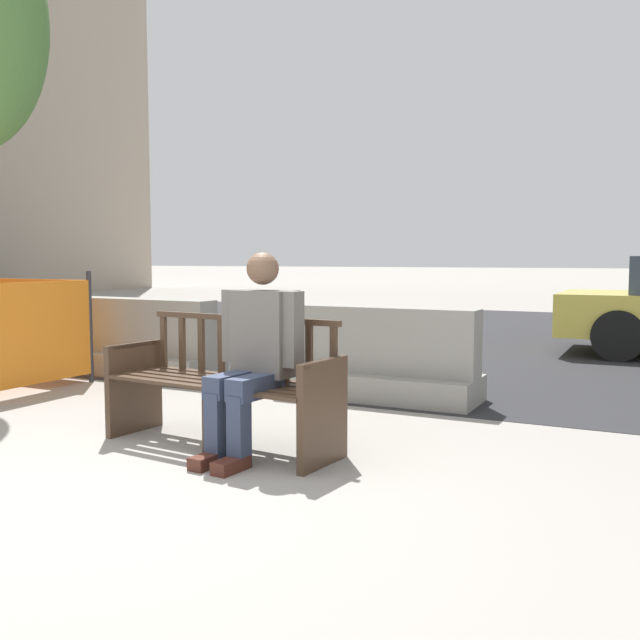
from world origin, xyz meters
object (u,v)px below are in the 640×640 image
(seated_person, at_px, (256,350))
(jersey_barrier_centre, at_px, (370,361))
(jersey_barrier_left, at_px, (136,344))
(street_bench, at_px, (222,389))

(seated_person, xyz_separation_m, jersey_barrier_centre, (-0.09, 2.12, -0.35))
(jersey_barrier_centre, bearing_deg, jersey_barrier_left, 178.71)
(street_bench, bearing_deg, jersey_barrier_centre, 83.61)
(street_bench, height_order, jersey_barrier_centre, street_bench)
(jersey_barrier_centre, distance_m, jersey_barrier_left, 2.82)
(street_bench, bearing_deg, jersey_barrier_left, 141.06)
(seated_person, height_order, jersey_barrier_centre, seated_person)
(jersey_barrier_left, bearing_deg, jersey_barrier_centre, -1.29)
(street_bench, distance_m, seated_person, 0.44)
(street_bench, distance_m, jersey_barrier_left, 3.33)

